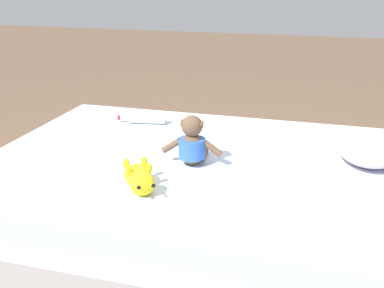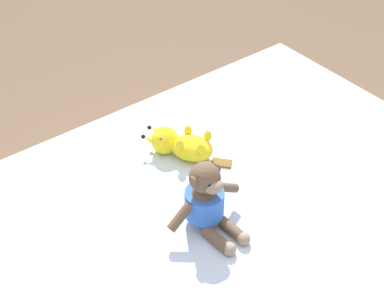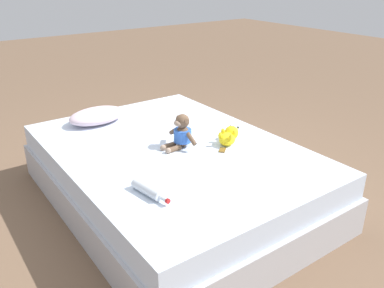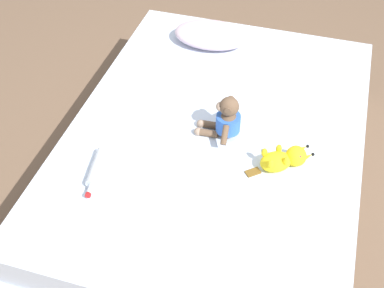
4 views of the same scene
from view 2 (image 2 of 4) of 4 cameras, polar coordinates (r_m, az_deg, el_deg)
The scene contains 3 objects.
bed at distance 1.93m, azimuth 1.67°, elevation -13.46°, with size 1.51×2.09×0.42m.
plush_monkey at distance 1.74m, azimuth 1.48°, elevation -5.71°, with size 0.23×0.29×0.24m.
plush_yellow_creature at distance 2.02m, azimuth -1.16°, elevation -0.01°, with size 0.30×0.23×0.10m.
Camera 2 is at (-0.89, 0.75, 1.75)m, focal length 53.48 mm.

